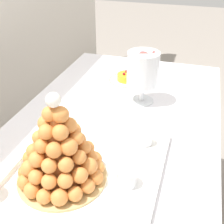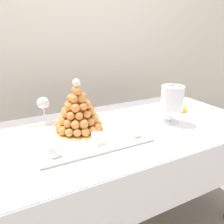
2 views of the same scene
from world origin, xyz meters
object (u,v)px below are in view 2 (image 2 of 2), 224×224
dessert_cup_left (53,150)px  dessert_cup_centre (135,132)px  macaron_goblet (172,99)px  serving_tray (87,134)px  dessert_cup_mid_left (97,139)px  croquembouche (78,111)px  wine_glass (43,104)px  fruit_tart_plate (179,110)px

dessert_cup_left → dessert_cup_centre: size_ratio=1.07×
dessert_cup_left → macaron_goblet: bearing=6.4°
dessert_cup_left → serving_tray: bearing=34.9°
dessert_cup_mid_left → macaron_goblet: size_ratio=0.24×
dessert_cup_mid_left → serving_tray: bearing=93.4°
croquembouche → dessert_cup_left: 0.29m
dessert_cup_centre → wine_glass: size_ratio=0.31×
dessert_cup_centre → wine_glass: bearing=133.9°
fruit_tart_plate → croquembouche: bearing=179.2°
macaron_goblet → dessert_cup_mid_left: bearing=-172.7°
croquembouche → dessert_cup_left: (-0.18, -0.20, -0.08)m
serving_tray → dessert_cup_centre: bearing=-33.0°
dessert_cup_centre → fruit_tart_plate: (0.48, 0.19, -0.02)m
dessert_cup_centre → fruit_tart_plate: 0.51m
serving_tray → dessert_cup_centre: (0.21, -0.14, 0.02)m
croquembouche → wine_glass: bearing=126.5°
fruit_tart_plate → wine_glass: wine_glass is taller
dessert_cup_mid_left → wine_glass: bearing=114.4°
dessert_cup_mid_left → macaron_goblet: bearing=7.3°
dessert_cup_centre → macaron_goblet: bearing=14.4°
croquembouche → macaron_goblet: croquembouche is taller
dessert_cup_left → dessert_cup_centre: bearing=0.5°
dessert_cup_left → dessert_cup_mid_left: bearing=4.2°
serving_tray → wine_glass: size_ratio=3.45×
serving_tray → croquembouche: bearing=109.4°
dessert_cup_mid_left → macaron_goblet: (0.51, 0.06, 0.11)m
fruit_tart_plate → dessert_cup_centre: bearing=-158.4°
dessert_cup_centre → fruit_tart_plate: size_ratio=0.28×
dessert_cup_mid_left → wine_glass: (-0.17, 0.38, 0.09)m
macaron_goblet → wine_glass: bearing=155.0°
serving_tray → macaron_goblet: macaron_goblet is taller
dessert_cup_mid_left → dessert_cup_centre: dessert_cup_mid_left is taller
serving_tray → wine_glass: bearing=123.0°
dessert_cup_left → wine_glass: (0.04, 0.40, 0.09)m
dessert_cup_left → fruit_tart_plate: size_ratio=0.30×
dessert_cup_mid_left → dessert_cup_centre: 0.21m
serving_tray → macaron_goblet: (0.51, -0.06, 0.14)m
dessert_cup_left → macaron_goblet: macaron_goblet is taller
serving_tray → dessert_cup_mid_left: (0.01, -0.13, 0.03)m
dessert_cup_centre → wine_glass: 0.55m
fruit_tart_plate → dessert_cup_mid_left: bearing=-165.5°
croquembouche → macaron_goblet: (0.54, -0.12, 0.03)m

